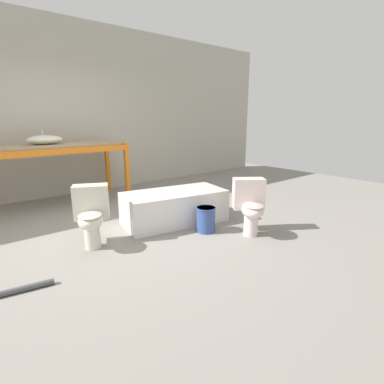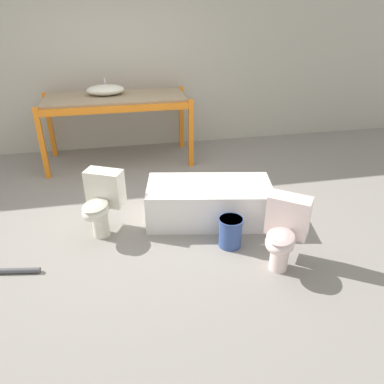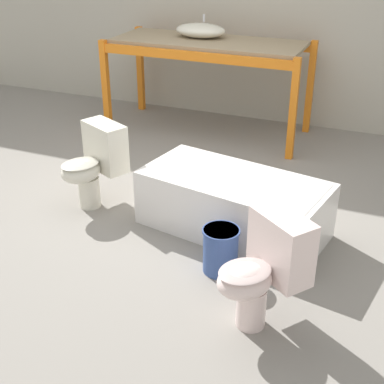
# 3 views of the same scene
# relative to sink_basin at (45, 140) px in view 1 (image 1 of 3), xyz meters

# --- Properties ---
(ground_plane) EXTENTS (12.00, 12.00, 0.00)m
(ground_plane) POSITION_rel_sink_basin_xyz_m (0.28, -1.79, -1.10)
(ground_plane) COLOR gray
(warehouse_wall_rear) EXTENTS (10.80, 0.08, 3.20)m
(warehouse_wall_rear) POSITION_rel_sink_basin_xyz_m (0.28, 0.56, 0.50)
(warehouse_wall_rear) COLOR #B2AD9E
(warehouse_wall_rear) RESTS_ON ground_plane
(shelving_rack) EXTENTS (2.19, 0.91, 1.03)m
(shelving_rack) POSITION_rel_sink_basin_xyz_m (0.13, -0.10, -0.21)
(shelving_rack) COLOR orange
(shelving_rack) RESTS_ON ground_plane
(sink_basin) EXTENTS (0.56, 0.36, 0.23)m
(sink_basin) POSITION_rel_sink_basin_xyz_m (0.00, 0.00, 0.00)
(sink_basin) COLOR silver
(sink_basin) RESTS_ON shelving_rack
(bathtub_main) EXTENTS (1.52, 0.92, 0.45)m
(bathtub_main) POSITION_rel_sink_basin_xyz_m (1.10, -2.07, -0.85)
(bathtub_main) COLOR white
(bathtub_main) RESTS_ON ground_plane
(toilet_near) EXTENTS (0.58, 0.62, 0.70)m
(toilet_near) POSITION_rel_sink_basin_xyz_m (1.61, -3.02, -0.71)
(toilet_near) COLOR silver
(toilet_near) RESTS_ON ground_plane
(toilet_far) EXTENTS (0.53, 0.62, 0.70)m
(toilet_far) POSITION_rel_sink_basin_xyz_m (-0.11, -2.10, -0.71)
(toilet_far) COLOR silver
(toilet_far) RESTS_ON ground_plane
(bucket_white) EXTENTS (0.26, 0.26, 0.33)m
(bucket_white) POSITION_rel_sink_basin_xyz_m (1.20, -2.63, -0.93)
(bucket_white) COLOR #334C8C
(bucket_white) RESTS_ON ground_plane
(loose_pipe) EXTENTS (0.69, 0.16, 0.05)m
(loose_pipe) POSITION_rel_sink_basin_xyz_m (-1.06, -2.65, -1.08)
(loose_pipe) COLOR #4C4C51
(loose_pipe) RESTS_ON ground_plane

